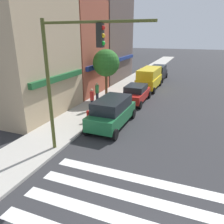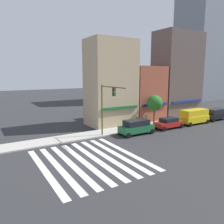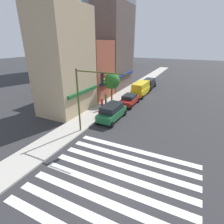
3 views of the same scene
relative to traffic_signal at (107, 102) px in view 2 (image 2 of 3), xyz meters
name	(u,v)px [view 2 (image 2 of 3)]	position (x,y,z in m)	size (l,w,h in m)	color
ground_plane	(89,160)	(-4.98, -5.22, -4.53)	(200.00, 200.00, 0.00)	#2D2D30
sidewalk_left	(62,139)	(-4.98, 2.28, -4.46)	(120.00, 3.00, 0.15)	#B2ADA3
crosswalk_stripes	(89,160)	(-4.98, -5.22, -4.53)	(8.85, 10.80, 0.01)	silver
storefront_row	(152,81)	(12.88, 6.28, 2.22)	(22.86, 5.30, 15.53)	tan
tower_distant	(211,25)	(51.30, 22.34, 18.62)	(21.42, 11.11, 46.31)	gray
traffic_signal	(107,102)	(0.00, 0.00, 0.00)	(0.32, 5.23, 6.62)	#474C1E
suv_green	(136,127)	(4.23, -0.52, -3.50)	(4.73, 2.12, 1.94)	#1E6638
sedan_red	(169,123)	(10.26, -0.52, -3.69)	(4.41, 2.02, 1.59)	#B21E19
van_yellow	(194,116)	(15.95, -0.52, -3.25)	(5.04, 2.22, 2.34)	yellow
suv_black	(216,114)	(21.67, -0.52, -3.50)	(4.71, 2.12, 1.94)	black
pedestrian_red_jacket	(137,121)	(6.33, 2.01, -3.46)	(0.32, 0.32, 1.77)	#23232D
pedestrian_white_shirt	(196,114)	(18.77, 1.28, -3.46)	(0.32, 0.32, 1.77)	#23232D
pedestrian_green_top	(146,119)	(8.54, 2.59, -3.46)	(0.32, 0.32, 1.77)	#23232D
fire_hydrant	(127,127)	(3.98, 1.18, -3.92)	(0.24, 0.24, 0.84)	red
street_tree	(155,103)	(9.94, 2.28, -1.06)	(2.45, 2.45, 4.57)	brown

